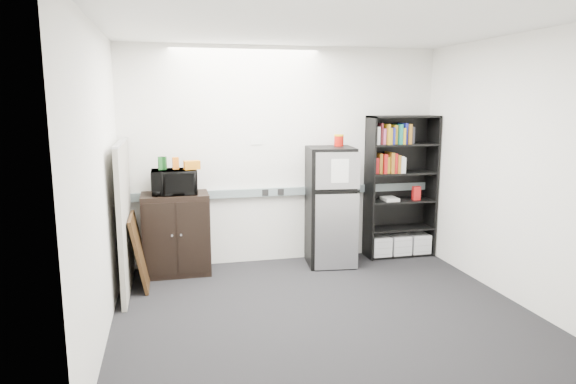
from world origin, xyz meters
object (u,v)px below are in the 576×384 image
at_px(cabinet, 176,234).
at_px(refrigerator, 330,207).
at_px(bookshelf, 400,188).
at_px(cubicle_partition, 125,217).
at_px(microwave, 174,182).

height_order(cabinet, refrigerator, refrigerator).
relative_size(bookshelf, refrigerator, 1.25).
bearing_deg(cubicle_partition, microwave, 37.09).
height_order(cabinet, microwave, microwave).
bearing_deg(microwave, cabinet, 89.71).
xyz_separation_m(microwave, refrigerator, (1.88, -0.06, -0.37)).
distance_m(cubicle_partition, microwave, 0.73).
xyz_separation_m(bookshelf, cubicle_partition, (-3.43, -0.49, -0.10)).
height_order(cubicle_partition, refrigerator, cubicle_partition).
relative_size(bookshelf, cubicle_partition, 1.14).
xyz_separation_m(cabinet, microwave, (0.00, -0.02, 0.63)).
bearing_deg(cubicle_partition, bookshelf, 8.06).
distance_m(bookshelf, refrigerator, 1.04).
xyz_separation_m(cabinet, refrigerator, (1.88, -0.08, 0.26)).
height_order(bookshelf, cabinet, bookshelf).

